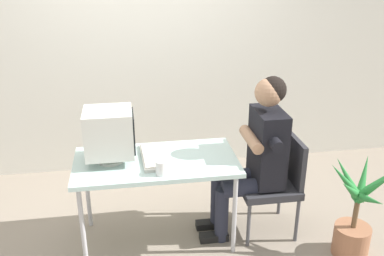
{
  "coord_description": "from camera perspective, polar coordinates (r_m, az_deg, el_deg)",
  "views": [
    {
      "loc": [
        -0.2,
        -3.01,
        2.24
      ],
      "look_at": [
        0.28,
        0.0,
        0.98
      ],
      "focal_mm": 40.32,
      "sensor_mm": 36.0,
      "label": 1
    }
  ],
  "objects": [
    {
      "name": "ground_plane",
      "position": [
        3.75,
        -4.43,
        -14.21
      ],
      "size": [
        12.0,
        12.0,
        0.0
      ],
      "primitive_type": "plane",
      "color": "gray"
    },
    {
      "name": "desk",
      "position": [
        3.39,
        -4.76,
        -5.08
      ],
      "size": [
        1.27,
        0.67,
        0.73
      ],
      "color": "#B7B7BC",
      "rests_on": "ground_plane"
    },
    {
      "name": "office_chair",
      "position": [
        3.66,
        10.92,
        -6.65
      ],
      "size": [
        0.47,
        0.47,
        0.84
      ],
      "color": "#4C4C51",
      "rests_on": "ground_plane"
    },
    {
      "name": "potted_plant",
      "position": [
        3.59,
        20.79,
        -10.87
      ],
      "size": [
        0.54,
        0.58,
        0.82
      ],
      "color": "#9E6647",
      "rests_on": "ground_plane"
    },
    {
      "name": "keyboard",
      "position": [
        3.39,
        -5.48,
        -3.78
      ],
      "size": [
        0.16,
        0.48,
        0.03
      ],
      "color": "silver",
      "rests_on": "desk"
    },
    {
      "name": "crt_monitor",
      "position": [
        3.3,
        -10.87,
        -0.65
      ],
      "size": [
        0.37,
        0.32,
        0.42
      ],
      "color": "silver",
      "rests_on": "desk"
    },
    {
      "name": "wall_back",
      "position": [
        4.49,
        -2.7,
        13.01
      ],
      "size": [
        8.0,
        0.1,
        3.0
      ],
      "primitive_type": "cube",
      "color": "silver",
      "rests_on": "ground_plane"
    },
    {
      "name": "desk_mug",
      "position": [
        3.13,
        -4.04,
        -5.23
      ],
      "size": [
        0.09,
        0.1,
        0.11
      ],
      "color": "white",
      "rests_on": "desk"
    },
    {
      "name": "person_seated",
      "position": [
        3.48,
        8.59,
        -3.01
      ],
      "size": [
        0.67,
        0.59,
        1.36
      ],
      "color": "black",
      "rests_on": "ground_plane"
    }
  ]
}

